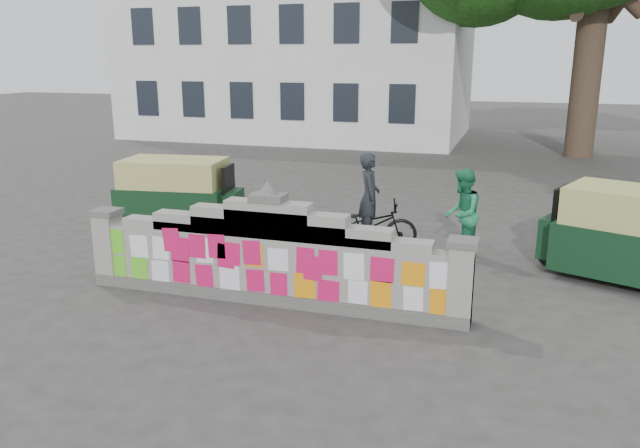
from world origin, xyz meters
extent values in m
plane|color=#383533|center=(0.00, 0.00, 0.00)|extent=(100.00, 100.00, 0.00)
cube|color=#4C4C49|center=(0.00, 0.00, 0.10)|extent=(6.40, 0.42, 0.20)
cube|color=gray|center=(0.00, 0.00, 0.60)|extent=(6.40, 0.32, 1.00)
cube|color=gray|center=(0.00, 0.00, 1.17)|extent=(5.20, 0.32, 0.14)
cube|color=gray|center=(0.00, 0.00, 1.24)|extent=(4.00, 0.32, 0.28)
cube|color=gray|center=(0.00, 0.00, 1.32)|extent=(2.60, 0.32, 0.44)
cube|color=gray|center=(0.00, 0.00, 1.39)|extent=(1.40, 0.32, 0.58)
cube|color=#4C4C49|center=(0.00, 0.00, 1.74)|extent=(0.55, 0.36, 0.12)
cone|color=#4C4C49|center=(0.00, 0.00, 1.90)|extent=(0.36, 0.36, 0.22)
cube|color=gray|center=(-3.02, 0.00, 0.62)|extent=(0.36, 0.40, 1.24)
cube|color=#4C4C49|center=(-3.02, 0.00, 1.28)|extent=(0.44, 0.44, 0.10)
cube|color=gray|center=(3.02, 0.00, 0.62)|extent=(0.36, 0.40, 1.24)
cube|color=#4C4C49|center=(3.02, 0.00, 1.28)|extent=(0.44, 0.44, 0.10)
cube|color=silver|center=(-7.00, 22.00, 4.00)|extent=(16.00, 10.00, 8.00)
cylinder|color=#38281E|center=(6.00, 18.00, 3.00)|extent=(1.10, 1.10, 6.00)
imported|color=black|center=(0.87, 3.25, 0.52)|extent=(2.10, 1.22, 1.04)
imported|color=#212329|center=(0.87, 3.25, 0.88)|extent=(0.59, 0.74, 1.77)
imported|color=#24875A|center=(2.72, 3.31, 0.89)|extent=(0.72, 0.90, 1.78)
cube|color=black|center=(-3.83, 3.63, 0.57)|extent=(2.65, 1.67, 0.83)
cube|color=tan|center=(-3.83, 3.63, 1.30)|extent=(2.44, 1.59, 0.62)
cube|color=black|center=(-2.54, 3.80, 0.57)|extent=(0.61, 0.79, 0.73)
cube|color=black|center=(-2.54, 3.80, 1.19)|extent=(0.18, 0.73, 0.62)
cylinder|color=black|center=(-2.44, 3.82, 0.26)|extent=(0.53, 0.19, 0.52)
cylinder|color=black|center=(-4.67, 2.94, 0.26)|extent=(0.53, 0.19, 0.52)
cylinder|color=black|center=(-4.83, 4.07, 0.26)|extent=(0.53, 0.19, 0.52)
cube|color=black|center=(5.77, 2.75, 0.59)|extent=(2.92, 2.25, 0.86)
cube|color=black|center=(4.52, 3.25, 0.59)|extent=(0.78, 0.90, 0.75)
cube|color=black|center=(4.52, 3.25, 1.24)|extent=(0.36, 0.73, 0.65)
cylinder|color=black|center=(4.42, 3.29, 0.27)|extent=(0.55, 0.32, 0.54)
camera|label=1|loc=(3.65, -8.82, 3.87)|focal=35.00mm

